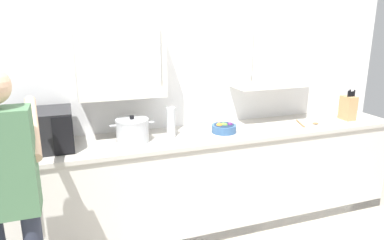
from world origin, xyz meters
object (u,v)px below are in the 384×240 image
(wooden_spoon, at_px, (308,123))
(thermos_flask, at_px, (171,122))
(microwave_oven, at_px, (34,131))
(person_figure, at_px, (6,188))
(knife_block, at_px, (348,108))
(fruit_bowl, at_px, (224,128))
(stock_pot, at_px, (132,130))

(wooden_spoon, relative_size, thermos_flask, 0.88)
(microwave_oven, relative_size, person_figure, 0.46)
(knife_block, xyz_separation_m, fruit_bowl, (-1.39, 0.02, -0.08))
(knife_block, height_order, thermos_flask, knife_block)
(knife_block, xyz_separation_m, thermos_flask, (-1.88, 0.05, 0.01))
(fruit_bowl, distance_m, person_figure, 1.84)
(wooden_spoon, distance_m, knife_block, 0.51)
(microwave_oven, relative_size, wooden_spoon, 3.31)
(wooden_spoon, bearing_deg, person_figure, -164.83)
(wooden_spoon, bearing_deg, stock_pot, 178.54)
(knife_block, distance_m, fruit_bowl, 1.39)
(fruit_bowl, distance_m, thermos_flask, 0.50)
(microwave_oven, bearing_deg, knife_block, -1.55)
(knife_block, distance_m, thermos_flask, 1.88)
(stock_pot, xyz_separation_m, knife_block, (2.22, -0.03, 0.03))
(thermos_flask, xyz_separation_m, person_figure, (-1.19, -0.76, -0.07))
(knife_block, bearing_deg, fruit_bowl, 179.22)
(thermos_flask, distance_m, person_figure, 1.41)
(stock_pot, height_order, person_figure, person_figure)
(wooden_spoon, height_order, fruit_bowl, fruit_bowl)
(knife_block, height_order, person_figure, person_figure)
(microwave_oven, distance_m, knife_block, 2.98)
(thermos_flask, bearing_deg, person_figure, -147.33)
(fruit_bowl, bearing_deg, wooden_spoon, -2.26)
(thermos_flask, relative_size, person_figure, 0.16)
(knife_block, relative_size, fruit_bowl, 1.41)
(person_figure, bearing_deg, knife_block, 13.10)
(wooden_spoon, distance_m, thermos_flask, 1.39)
(stock_pot, relative_size, knife_block, 1.15)
(thermos_flask, bearing_deg, knife_block, -1.47)
(microwave_oven, xyz_separation_m, fruit_bowl, (1.59, -0.06, -0.11))
(person_figure, bearing_deg, microwave_oven, 83.18)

